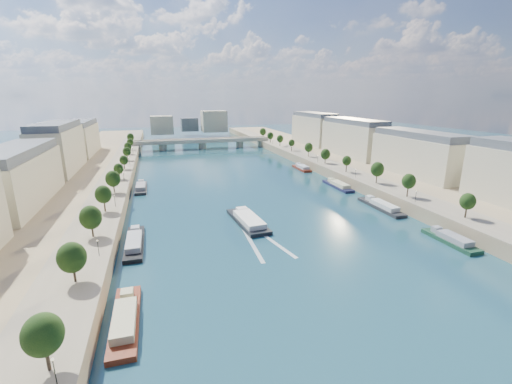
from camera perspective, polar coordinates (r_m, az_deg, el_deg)
ground at (r=163.49m, az=-2.61°, el=0.64°), size 700.00×700.00×0.00m
quay_left at (r=162.31m, az=-28.13°, el=-0.44°), size 44.00×520.00×5.00m
quay_right at (r=192.53m, az=18.70°, el=2.90°), size 44.00×520.00×5.00m
pave_left at (r=159.15m, az=-22.98°, el=0.84°), size 14.00×520.00×0.10m
pave_right at (r=183.89m, az=14.92°, el=3.45°), size 14.00×520.00×0.10m
trees_left at (r=159.67m, az=-22.41°, el=2.96°), size 4.80×268.80×8.26m
trees_right at (r=190.35m, az=12.97°, el=5.65°), size 4.80×268.80×8.26m
lamps_left at (r=148.35m, az=-21.77°, el=1.05°), size 0.36×200.36×4.28m
lamps_right at (r=185.34m, az=12.99°, el=4.53°), size 0.36×200.36×4.28m
buildings_left at (r=174.13m, az=-32.16°, el=4.71°), size 16.00×226.00×23.20m
buildings_right at (r=207.31m, az=20.14°, el=7.57°), size 16.00×226.00×23.20m
skyline at (r=376.14m, az=-10.33°, el=11.25°), size 79.00×42.00×22.00m
bridge at (r=291.21m, az=-8.95°, el=8.17°), size 112.00×12.00×8.15m
tour_barge at (r=118.57m, az=-1.37°, el=-4.80°), size 9.66×26.76×3.67m
wake at (r=104.13m, az=1.03°, el=-8.37°), size 10.74×26.03×0.04m
moored_barges_left at (r=98.37m, az=-19.87°, el=-10.36°), size 5.00×154.71×3.60m
moored_barges_right at (r=141.49m, az=20.41°, el=-2.42°), size 5.00×166.44×3.60m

